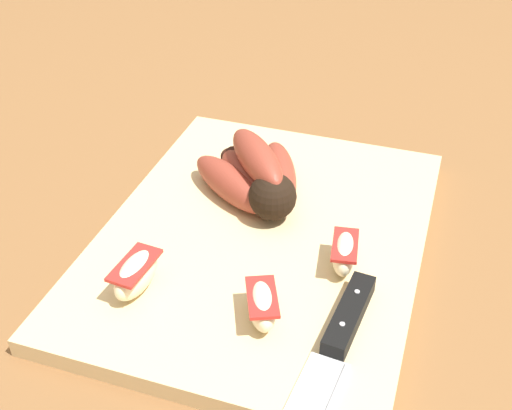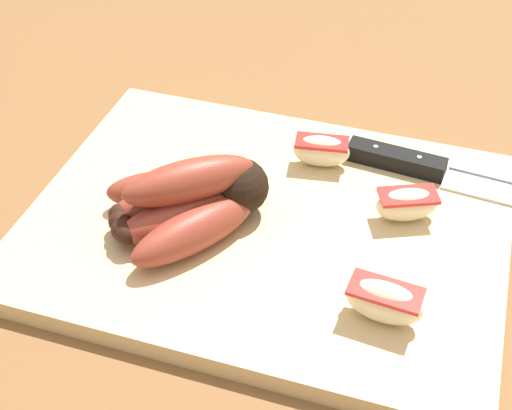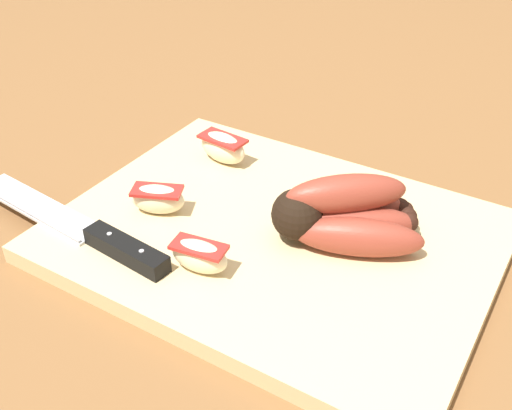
{
  "view_description": "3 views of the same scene",
  "coord_description": "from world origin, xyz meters",
  "px_view_note": "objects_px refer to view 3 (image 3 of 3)",
  "views": [
    {
      "loc": [
        -0.55,
        -0.18,
        0.46
      ],
      "look_at": [
        -0.01,
        -0.0,
        0.05
      ],
      "focal_mm": 46.03,
      "sensor_mm": 36.0,
      "label": 1
    },
    {
      "loc": [
        -0.16,
        0.47,
        0.48
      ],
      "look_at": [
        -0.01,
        0.0,
        0.05
      ],
      "focal_mm": 51.22,
      "sensor_mm": 36.0,
      "label": 2
    },
    {
      "loc": [
        0.24,
        -0.46,
        0.4
      ],
      "look_at": [
        -0.03,
        -0.03,
        0.06
      ],
      "focal_mm": 42.85,
      "sensor_mm": 36.0,
      "label": 3
    }
  ],
  "objects_px": {
    "chefs_knife": "(93,234)",
    "apple_wedge_far": "(158,198)",
    "banana_bunch": "(344,214)",
    "apple_wedge_middle": "(199,256)",
    "apple_wedge_near": "(223,147)"
  },
  "relations": [
    {
      "from": "apple_wedge_near",
      "to": "chefs_knife",
      "type": "bearing_deg",
      "value": -97.29
    },
    {
      "from": "banana_bunch",
      "to": "chefs_knife",
      "type": "xyz_separation_m",
      "value": [
        -0.21,
        -0.14,
        -0.02
      ]
    },
    {
      "from": "apple_wedge_middle",
      "to": "apple_wedge_far",
      "type": "bearing_deg",
      "value": 149.69
    },
    {
      "from": "chefs_knife",
      "to": "apple_wedge_far",
      "type": "xyz_separation_m",
      "value": [
        0.03,
        0.07,
        0.01
      ]
    },
    {
      "from": "banana_bunch",
      "to": "apple_wedge_middle",
      "type": "bearing_deg",
      "value": -126.97
    },
    {
      "from": "banana_bunch",
      "to": "chefs_knife",
      "type": "distance_m",
      "value": 0.26
    },
    {
      "from": "banana_bunch",
      "to": "apple_wedge_near",
      "type": "xyz_separation_m",
      "value": [
        -0.19,
        0.06,
        -0.01
      ]
    },
    {
      "from": "apple_wedge_near",
      "to": "apple_wedge_middle",
      "type": "xyz_separation_m",
      "value": [
        0.1,
        -0.18,
        -0.0
      ]
    },
    {
      "from": "chefs_knife",
      "to": "apple_wedge_far",
      "type": "relative_size",
      "value": 4.42
    },
    {
      "from": "apple_wedge_near",
      "to": "apple_wedge_far",
      "type": "relative_size",
      "value": 1.03
    },
    {
      "from": "apple_wedge_near",
      "to": "banana_bunch",
      "type": "bearing_deg",
      "value": -17.59
    },
    {
      "from": "chefs_knife",
      "to": "apple_wedge_far",
      "type": "distance_m",
      "value": 0.08
    },
    {
      "from": "apple_wedge_middle",
      "to": "apple_wedge_far",
      "type": "xyz_separation_m",
      "value": [
        -0.1,
        0.06,
        -0.0
      ]
    },
    {
      "from": "apple_wedge_near",
      "to": "apple_wedge_middle",
      "type": "height_order",
      "value": "apple_wedge_near"
    },
    {
      "from": "banana_bunch",
      "to": "apple_wedge_middle",
      "type": "height_order",
      "value": "banana_bunch"
    }
  ]
}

